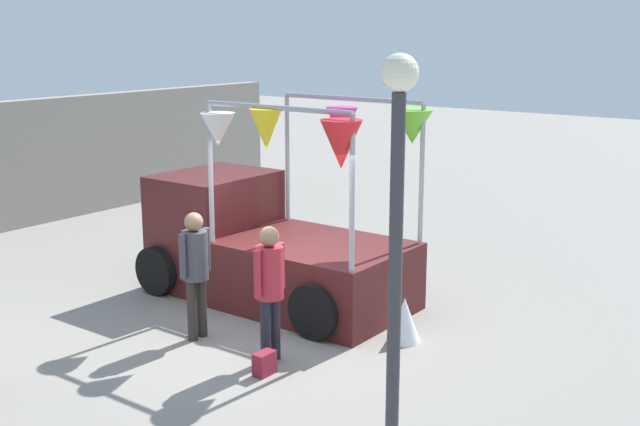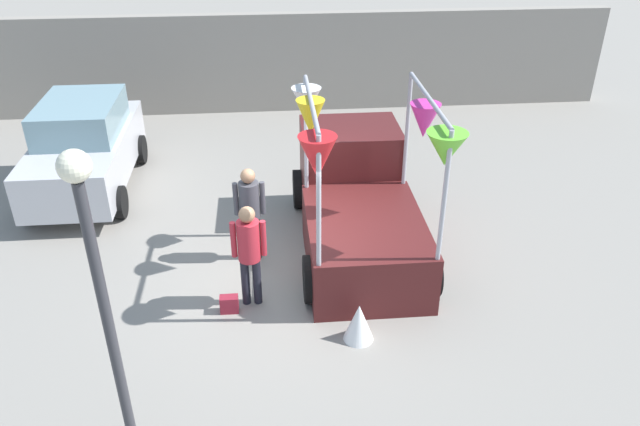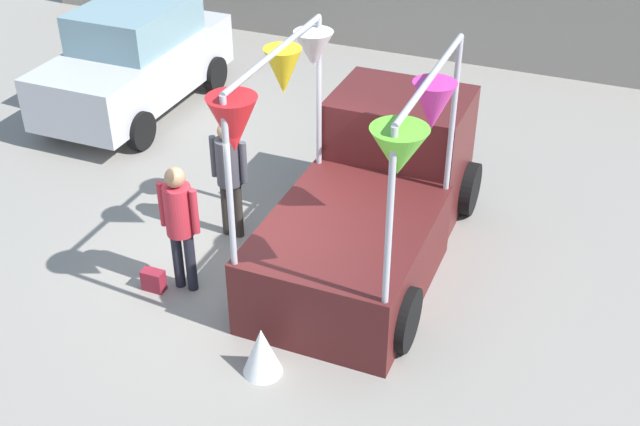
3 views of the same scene
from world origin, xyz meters
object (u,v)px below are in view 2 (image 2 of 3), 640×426
object	(u,v)px
vendor_truck	(356,197)
folded_kite_bundle_white	(359,322)
person_customer	(249,247)
parked_car	(85,147)
person_vendor	(250,206)
street_lamp	(97,272)
handbag	(229,304)

from	to	relation	value
vendor_truck	folded_kite_bundle_white	size ratio (longest dim) A/B	6.97
person_customer	parked_car	bearing A→B (deg)	128.80
parked_car	folded_kite_bundle_white	world-z (taller)	parked_car
person_vendor	folded_kite_bundle_white	bearing A→B (deg)	-55.80
person_vendor	folded_kite_bundle_white	distance (m)	2.83
person_customer	street_lamp	size ratio (longest dim) A/B	0.45
vendor_truck	street_lamp	xyz separation A→B (m)	(-3.26, -4.32, 1.63)
person_vendor	street_lamp	bearing A→B (deg)	-109.87
person_customer	folded_kite_bundle_white	world-z (taller)	person_customer
vendor_truck	person_vendor	distance (m)	1.92
parked_car	person_vendor	distance (m)	4.49
vendor_truck	person_customer	xyz separation A→B (m)	(-1.86, -1.71, 0.16)
person_customer	folded_kite_bundle_white	bearing A→B (deg)	-32.91
handbag	person_vendor	bearing A→B (deg)	76.59
person_vendor	street_lamp	distance (m)	4.38
street_lamp	folded_kite_bundle_white	bearing A→B (deg)	28.83
handbag	folded_kite_bundle_white	bearing A→B (deg)	-22.83
handbag	folded_kite_bundle_white	distance (m)	2.05
person_customer	handbag	size ratio (longest dim) A/B	6.12
person_vendor	handbag	distance (m)	1.75
parked_car	handbag	world-z (taller)	parked_car
parked_car	handbag	size ratio (longest dim) A/B	14.29
street_lamp	person_vendor	bearing A→B (deg)	70.13
vendor_truck	person_customer	bearing A→B (deg)	-137.47
vendor_truck	person_customer	distance (m)	2.53
handbag	folded_kite_bundle_white	world-z (taller)	folded_kite_bundle_white
person_customer	handbag	xyz separation A→B (m)	(-0.35, -0.20, -0.90)
person_vendor	folded_kite_bundle_white	world-z (taller)	person_vendor
vendor_truck	handbag	bearing A→B (deg)	-139.22
parked_car	person_vendor	bearing A→B (deg)	-41.03
vendor_truck	street_lamp	distance (m)	5.65
person_vendor	handbag	bearing A→B (deg)	-103.41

